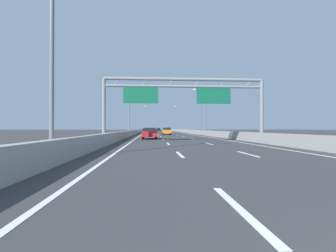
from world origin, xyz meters
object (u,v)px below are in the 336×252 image
object	(u,v)px
orange_car	(167,131)
white_car	(164,129)
sign_gantry	(183,93)
streetlamp_left_mid	(130,108)
streetlamp_right_far	(181,117)
black_car	(159,129)
streetlamp_left_far	(139,117)
red_car	(150,133)
streetlamp_right_mid	(204,108)
blue_car	(150,129)
streetlamp_left_near	(57,38)

from	to	relation	value
orange_car	white_car	bearing A→B (deg)	87.28
sign_gantry	white_car	xyz separation A→B (m)	(3.94, 108.54, -4.04)
streetlamp_left_mid	white_car	distance (m)	82.79
streetlamp_left_mid	streetlamp_right_far	bearing A→B (deg)	69.58
sign_gantry	white_car	bearing A→B (deg)	87.92
black_car	white_car	world-z (taller)	white_car
streetlamp_left_far	orange_car	size ratio (longest dim) A/B	2.22
streetlamp_left_mid	streetlamp_right_far	world-z (taller)	same
black_car	red_car	world-z (taller)	black_car
red_car	orange_car	world-z (taller)	orange_car
streetlamp_left_mid	streetlamp_left_far	world-z (taller)	same
streetlamp_right_mid	white_car	distance (m)	82.11
streetlamp_right_far	black_car	world-z (taller)	streetlamp_right_far
black_car	streetlamp_right_mid	bearing A→B (deg)	-83.17
sign_gantry	streetlamp_left_mid	xyz separation A→B (m)	(-7.31, 26.64, 0.59)
white_car	blue_car	distance (m)	11.86
streetlamp_left_near	streetlamp_left_far	world-z (taller)	same
sign_gantry	streetlamp_left_far	bearing A→B (deg)	96.25
streetlamp_left_near	streetlamp_right_far	world-z (taller)	same
streetlamp_left_near	orange_car	distance (m)	42.19
black_car	blue_car	size ratio (longest dim) A/B	1.11
streetlamp_left_near	white_car	distance (m)	122.61
streetlamp_left_mid	white_car	size ratio (longest dim) A/B	2.19
sign_gantry	blue_car	size ratio (longest dim) A/B	3.85
streetlamp_left_mid	streetlamp_left_far	distance (m)	40.11
streetlamp_left_near	blue_car	xyz separation A→B (m)	(3.74, 112.83, -4.63)
streetlamp_left_far	orange_car	bearing A→B (deg)	-79.22
streetlamp_left_mid	red_car	size ratio (longest dim) A/B	2.30
streetlamp_right_mid	streetlamp_left_near	bearing A→B (deg)	-110.42
black_car	orange_car	world-z (taller)	orange_car
orange_car	blue_car	bearing A→B (deg)	92.94
sign_gantry	orange_car	size ratio (longest dim) A/B	3.75
streetlamp_right_mid	streetlamp_left_far	distance (m)	42.80
streetlamp_left_near	streetlamp_left_mid	size ratio (longest dim) A/B	1.00
streetlamp_left_mid	streetlamp_right_mid	world-z (taller)	same
red_car	blue_car	distance (m)	92.00
streetlamp_right_mid	streetlamp_right_far	world-z (taller)	same
streetlamp_left_mid	orange_car	bearing A→B (deg)	8.96
sign_gantry	white_car	distance (m)	108.68
streetlamp_left_mid	streetlamp_right_mid	distance (m)	14.93
streetlamp_left_far	blue_car	bearing A→B (deg)	83.47
blue_car	streetlamp_left_far	bearing A→B (deg)	-96.53
sign_gantry	streetlamp_left_near	bearing A→B (deg)	-118.49
orange_car	streetlamp_right_mid	bearing A→B (deg)	-8.84
streetlamp_left_mid	streetlamp_right_far	size ratio (longest dim) A/B	1.00
streetlamp_left_mid	sign_gantry	bearing A→B (deg)	-74.66
red_car	blue_car	xyz separation A→B (m)	(-0.26, 92.00, 0.03)
red_car	streetlamp_right_mid	bearing A→B (deg)	60.43
streetlamp_left_near	white_car	size ratio (longest dim) A/B	2.19
streetlamp_left_mid	streetlamp_left_near	bearing A→B (deg)	-90.00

